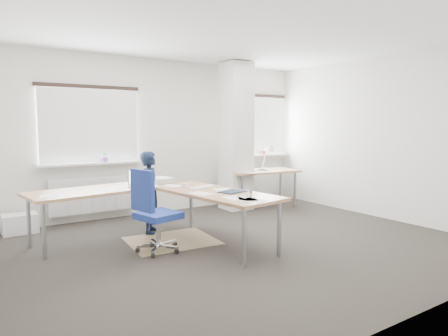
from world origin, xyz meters
TOP-DOWN VIEW (x-y plane):
  - ground at (0.00, 0.00)m, footprint 6.00×6.00m
  - room_shell at (0.18, 0.45)m, footprint 6.04×5.04m
  - floor_mat at (-0.71, 0.64)m, footprint 1.24×1.08m
  - white_crate at (-2.44, 2.25)m, footprint 0.50×0.36m
  - desk_main at (-0.85, 0.70)m, footprint 2.75×2.63m
  - desk_side at (1.84, 1.81)m, footprint 1.47×0.86m
  - task_chair at (-1.10, 0.28)m, footprint 0.60×0.58m
  - person at (-0.77, 1.20)m, footprint 0.49×0.53m

SIDE VIEW (x-z plane):
  - ground at x=0.00m, z-range 0.00..0.00m
  - floor_mat at x=-0.71m, z-range 0.00..0.01m
  - white_crate at x=-2.44m, z-range 0.00..0.29m
  - task_chair at x=-1.10m, z-range -0.24..0.83m
  - person at x=-0.77m, z-range 0.00..1.23m
  - desk_side at x=1.84m, z-range 0.08..1.29m
  - desk_main at x=-0.85m, z-range 0.21..1.17m
  - room_shell at x=0.18m, z-range 0.34..3.16m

